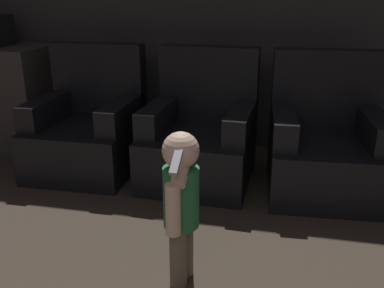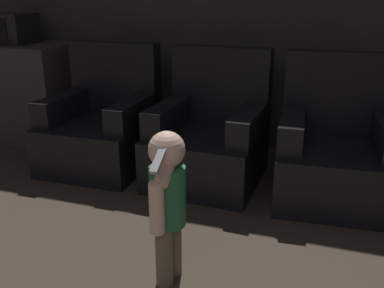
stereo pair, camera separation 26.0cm
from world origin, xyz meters
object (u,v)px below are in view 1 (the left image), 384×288
Objects in this scene: armchair_left at (89,129)px; armchair_right at (325,146)px; armchair_middle at (201,137)px; person_toddler at (181,197)px.

armchair_left and armchair_right have the same top height.
armchair_left is at bearing -178.04° from armchair_middle.
armchair_left is 1.86m from armchair_right.
person_toddler is at bearing -124.45° from armchair_right.
armchair_left reaches higher than person_toddler.
armchair_right is at bearing -0.81° from armchair_left.
armchair_left is 1.00× the size of armchair_right.
armchair_middle is at bearing -166.87° from person_toddler.
armchair_left is 1.70m from person_toddler.
armchair_middle is 1.00× the size of armchair_right.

